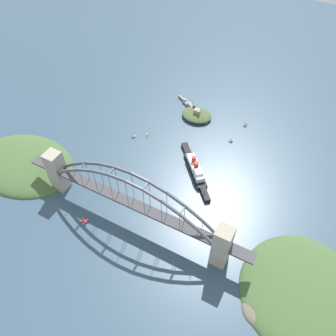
{
  "coord_description": "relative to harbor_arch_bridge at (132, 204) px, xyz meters",
  "views": [
    {
      "loc": [
        129.63,
        -161.65,
        310.61
      ],
      "look_at": [
        0.0,
        78.94,
        8.0
      ],
      "focal_mm": 35.79,
      "sensor_mm": 36.0,
      "label": 1
    }
  ],
  "objects": [
    {
      "name": "small_boat_3",
      "position": [
        -57.3,
        125.13,
        -29.26
      ],
      "size": [
        2.91,
        7.51,
        2.26
      ],
      "color": "brown",
      "rests_on": "ground"
    },
    {
      "name": "small_boat_4",
      "position": [
        -71.96,
        113.13,
        -26.76
      ],
      "size": [
        5.45,
        6.89,
        7.07
      ],
      "color": "gold",
      "rests_on": "ground"
    },
    {
      "name": "headland_east_shore",
      "position": [
        180.44,
        5.11,
        -30.06
      ],
      "size": [
        117.68,
        121.99,
        21.47
      ],
      "color": "#476638",
      "rests_on": "ground"
    },
    {
      "name": "small_boat_2",
      "position": [
        48.75,
        167.8,
        -26.8
      ],
      "size": [
        5.91,
        4.78,
        6.97
      ],
      "color": "brown",
      "rests_on": "ground"
    },
    {
      "name": "seaplane_taxiing_near_bridge",
      "position": [
        -45.51,
        -28.34,
        -27.8
      ],
      "size": [
        8.59,
        9.32,
        5.02
      ],
      "color": "#B7B7B2",
      "rests_on": "ground"
    },
    {
      "name": "naval_cruiser",
      "position": [
        -26.56,
        205.12,
        -27.13
      ],
      "size": [
        64.12,
        40.07,
        16.84
      ],
      "color": "gray",
      "rests_on": "ground"
    },
    {
      "name": "harbor_arch_bridge",
      "position": [
        0.0,
        0.0,
        0.0
      ],
      "size": [
        264.04,
        16.34,
        73.95
      ],
      "color": "#ADA38E",
      "rests_on": "ground"
    },
    {
      "name": "headland_west_shore",
      "position": [
        -167.2,
        2.66,
        -30.06
      ],
      "size": [
        137.81,
        100.97,
        23.51
      ],
      "color": "#476638",
      "rests_on": "ground"
    },
    {
      "name": "ocean_liner",
      "position": [
        28.93,
        95.76,
        -24.64
      ],
      "size": [
        71.45,
        76.95,
        18.79
      ],
      "color": "black",
      "rests_on": "ground"
    },
    {
      "name": "ground_plane",
      "position": [
        0.0,
        0.0,
        -30.06
      ],
      "size": [
        1400.0,
        1400.0,
        0.0
      ],
      "primitive_type": "plane",
      "color": "#385166"
    },
    {
      "name": "small_boat_0",
      "position": [
        54.29,
        208.14,
        -26.12
      ],
      "size": [
        6.41,
        8.3,
        8.44
      ],
      "color": "#2D6B3D",
      "rests_on": "ground"
    },
    {
      "name": "small_boat_1",
      "position": [
        -37.18,
        43.29,
        -26.1
      ],
      "size": [
        7.64,
        5.63,
        8.5
      ],
      "color": "silver",
      "rests_on": "ground"
    },
    {
      "name": "fort_island_mid_harbor",
      "position": [
        -13.87,
        192.24,
        -25.41
      ],
      "size": [
        43.32,
        36.56,
        15.23
      ],
      "color": "#4C6038",
      "rests_on": "ground"
    }
  ]
}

